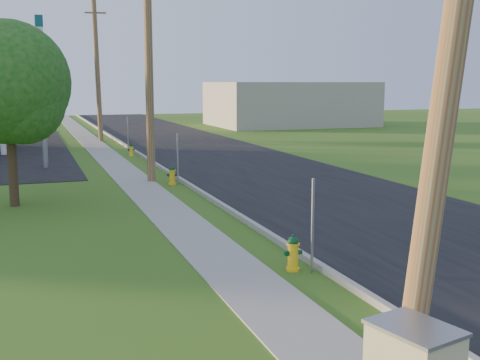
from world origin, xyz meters
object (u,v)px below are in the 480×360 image
(hydrant_near, at_px, (293,253))
(tree_verge, at_px, (11,87))
(price_pylon, at_px, (40,49))
(utility_pole_mid, at_px, (149,56))
(utility_pole_far, at_px, (97,70))
(utility_pole_near, at_px, (458,3))
(hydrant_far, at_px, (131,150))
(hydrant_mid, at_px, (172,175))

(hydrant_near, bearing_deg, tree_verge, 121.36)
(price_pylon, distance_m, tree_verge, 9.14)
(utility_pole_mid, distance_m, utility_pole_far, 18.00)
(utility_pole_near, bearing_deg, hydrant_far, 88.66)
(price_pylon, relative_size, hydrant_mid, 8.84)
(price_pylon, height_order, hydrant_far, price_pylon)
(tree_verge, relative_size, hydrant_far, 8.38)
(utility_pole_near, distance_m, utility_pole_far, 36.00)
(utility_pole_near, distance_m, price_pylon, 23.83)
(hydrant_near, bearing_deg, utility_pole_mid, 92.44)
(utility_pole_near, distance_m, hydrant_mid, 17.49)
(utility_pole_mid, xyz_separation_m, hydrant_far, (0.63, 8.76, -4.61))
(utility_pole_mid, relative_size, hydrant_near, 12.62)
(price_pylon, height_order, tree_verge, price_pylon)
(utility_pole_mid, bearing_deg, hydrant_near, -87.56)
(hydrant_far, bearing_deg, utility_pole_far, 93.87)
(utility_pole_near, height_order, utility_pole_far, utility_pole_far)
(price_pylon, bearing_deg, hydrant_near, -76.19)
(utility_pole_far, distance_m, hydrant_near, 30.86)
(utility_pole_near, height_order, utility_pole_mid, utility_pole_mid)
(utility_pole_far, relative_size, price_pylon, 1.39)
(utility_pole_near, xyz_separation_m, hydrant_far, (0.63, 26.76, -4.46))
(hydrant_near, bearing_deg, utility_pole_far, 91.00)
(utility_pole_mid, relative_size, tree_verge, 1.66)
(hydrant_mid, bearing_deg, hydrant_far, 89.84)
(hydrant_far, bearing_deg, utility_pole_near, -91.34)
(utility_pole_mid, relative_size, utility_pole_far, 1.03)
(tree_verge, relative_size, hydrant_mid, 7.61)
(price_pylon, distance_m, hydrant_far, 7.55)
(utility_pole_far, bearing_deg, hydrant_near, -89.00)
(utility_pole_far, relative_size, hydrant_mid, 12.27)
(hydrant_near, distance_m, hydrant_far, 21.29)
(hydrant_mid, bearing_deg, price_pylon, 124.33)
(hydrant_near, bearing_deg, hydrant_far, 89.75)
(tree_verge, bearing_deg, utility_pole_near, -70.99)
(utility_pole_near, height_order, hydrant_far, utility_pole_near)
(tree_verge, bearing_deg, price_pylon, 82.82)
(utility_pole_mid, height_order, hydrant_far, utility_pole_mid)
(hydrant_near, xyz_separation_m, hydrant_far, (0.09, 21.29, -0.04))
(utility_pole_mid, distance_m, hydrant_mid, 4.74)
(utility_pole_near, xyz_separation_m, utility_pole_far, (-0.00, 36.00, 0.00))
(hydrant_near, relative_size, hydrant_mid, 1.00)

